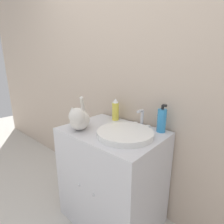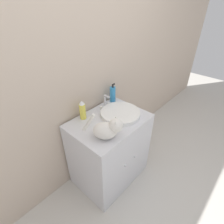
% 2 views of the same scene
% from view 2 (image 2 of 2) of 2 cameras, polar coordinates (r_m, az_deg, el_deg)
% --- Properties ---
extents(ground_plane, '(8.00, 8.00, 0.00)m').
position_cam_2_polar(ground_plane, '(2.16, 5.11, -23.29)').
color(ground_plane, beige).
extents(wall_back, '(6.00, 0.05, 2.50)m').
position_cam_2_polar(wall_back, '(1.69, -9.25, 13.94)').
color(wall_back, '#C6B29E').
rests_on(wall_back, ground_plane).
extents(vanity_cabinet, '(0.76, 0.57, 0.81)m').
position_cam_2_polar(vanity_cabinet, '(1.95, -0.80, -12.28)').
color(vanity_cabinet, silver).
rests_on(vanity_cabinet, ground_plane).
extents(sink_basin, '(0.40, 0.40, 0.04)m').
position_cam_2_polar(sink_basin, '(1.75, 2.73, -0.39)').
color(sink_basin, white).
rests_on(sink_basin, vanity_cabinet).
extents(faucet, '(0.15, 0.08, 0.15)m').
position_cam_2_polar(faucet, '(1.84, -2.19, 3.15)').
color(faucet, silver).
rests_on(faucet, vanity_cabinet).
extents(cat, '(0.27, 0.30, 0.24)m').
position_cam_2_polar(cat, '(1.43, -1.44, -5.57)').
color(cat, silver).
rests_on(cat, vanity_cabinet).
extents(soap_bottle, '(0.06, 0.06, 0.21)m').
position_cam_2_polar(soap_bottle, '(1.94, 0.21, 5.85)').
color(soap_bottle, '#338CCC').
rests_on(soap_bottle, vanity_cabinet).
extents(spray_bottle, '(0.06, 0.06, 0.20)m').
position_cam_2_polar(spray_bottle, '(1.68, -9.61, 0.65)').
color(spray_bottle, '#EADB4C').
rests_on(spray_bottle, vanity_cabinet).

